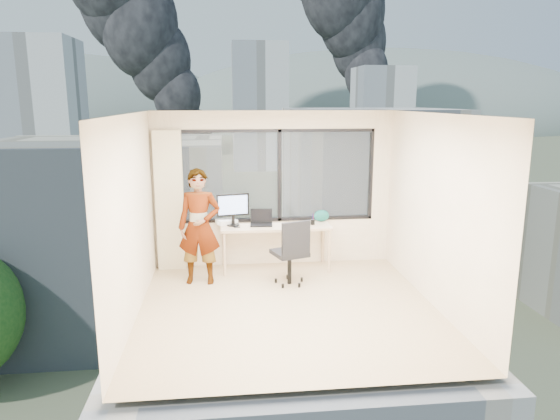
{
  "coord_description": "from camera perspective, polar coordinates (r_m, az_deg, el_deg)",
  "views": [
    {
      "loc": [
        -0.81,
        -6.39,
        2.77
      ],
      "look_at": [
        0.0,
        1.0,
        1.15
      ],
      "focal_mm": 32.5,
      "sensor_mm": 36.0,
      "label": 1
    }
  ],
  "objects": [
    {
      "name": "desk",
      "position": [
        8.43,
        -0.49,
        -4.2
      ],
      "size": [
        1.8,
        0.6,
        0.75
      ],
      "primitive_type": "cube",
      "color": "tan",
      "rests_on": "floor"
    },
    {
      "name": "far_tower_a",
      "position": [
        107.03,
        -25.28,
        9.66
      ],
      "size": [
        14.0,
        14.0,
        28.0
      ],
      "primitive_type": "cube",
      "color": "silver",
      "rests_on": "exterior_ground"
    },
    {
      "name": "tree_b",
      "position": [
        27.72,
        4.52,
        -14.01
      ],
      "size": [
        7.6,
        7.6,
        9.0
      ],
      "primitive_type": null,
      "color": "#1D4B19",
      "rests_on": "exterior_ground"
    },
    {
      "name": "near_bldg_a",
      "position": [
        38.55,
        -18.34,
        -3.02
      ],
      "size": [
        16.0,
        12.0,
        14.0
      ],
      "primitive_type": "cube",
      "color": "beige",
      "rests_on": "exterior_ground"
    },
    {
      "name": "wall_left",
      "position": [
        6.66,
        -16.39,
        -0.96
      ],
      "size": [
        0.01,
        4.0,
        2.6
      ],
      "primitive_type": "cube",
      "color": "beige",
      "rests_on": "ground"
    },
    {
      "name": "hill_a",
      "position": [
        347.87,
        -26.6,
        8.26
      ],
      "size": [
        288.0,
        216.0,
        90.0
      ],
      "primitive_type": "ellipsoid",
      "color": "slate",
      "rests_on": "exterior_ground"
    },
    {
      "name": "handbag",
      "position": [
        8.6,
        4.69,
        -0.64
      ],
      "size": [
        0.27,
        0.16,
        0.2
      ],
      "primitive_type": "ellipsoid",
      "rotation": [
        0.0,
        0.0,
        0.12
      ],
      "color": "#0D504C",
      "rests_on": "desk"
    },
    {
      "name": "laptop",
      "position": [
        8.31,
        -2.12,
        -0.96
      ],
      "size": [
        0.39,
        0.41,
        0.23
      ],
      "primitive_type": null,
      "rotation": [
        0.0,
        0.0,
        -0.08
      ],
      "color": "black",
      "rests_on": "desk"
    },
    {
      "name": "game_console",
      "position": [
        8.48,
        -6.02,
        -1.3
      ],
      "size": [
        0.38,
        0.35,
        0.07
      ],
      "primitive_type": "cube",
      "rotation": [
        0.0,
        0.0,
        0.37
      ],
      "color": "white",
      "rests_on": "desk"
    },
    {
      "name": "floor",
      "position": [
        7.01,
        0.91,
        -10.98
      ],
      "size": [
        4.0,
        4.0,
        0.01
      ],
      "primitive_type": "cube",
      "color": "tan",
      "rests_on": "ground"
    },
    {
      "name": "far_tower_c",
      "position": [
        153.43,
        11.3,
        10.66
      ],
      "size": [
        15.0,
        15.0,
        26.0
      ],
      "primitive_type": "cube",
      "color": "silver",
      "rests_on": "exterior_ground"
    },
    {
      "name": "exterior_ground",
      "position": [
        127.5,
        -5.88,
        4.68
      ],
      "size": [
        400.0,
        400.0,
        0.04
      ],
      "primitive_type": "cube",
      "color": "#515B3D",
      "rests_on": "ground"
    },
    {
      "name": "ceiling",
      "position": [
        6.44,
        0.99,
        10.78
      ],
      "size": [
        4.0,
        4.0,
        0.01
      ],
      "primitive_type": "cube",
      "color": "white",
      "rests_on": "ground"
    },
    {
      "name": "far_tower_d",
      "position": [
        167.31,
        -27.35,
        8.97
      ],
      "size": [
        16.0,
        14.0,
        22.0
      ],
      "primitive_type": "cube",
      "color": "silver",
      "rests_on": "exterior_ground"
    },
    {
      "name": "hill_b",
      "position": [
        342.01,
        11.02,
        9.27
      ],
      "size": [
        300.0,
        220.0,
        96.0
      ],
      "primitive_type": "ellipsoid",
      "color": "slate",
      "rests_on": "exterior_ground"
    },
    {
      "name": "curtain",
      "position": [
        8.47,
        -12.31,
        0.99
      ],
      "size": [
        0.45,
        0.14,
        2.3
      ],
      "primitive_type": "cube",
      "color": "#F3E5BE",
      "rests_on": "floor"
    },
    {
      "name": "smoke_plume_b",
      "position": [
        186.59,
        11.88,
        19.51
      ],
      "size": [
        30.0,
        18.0,
        70.0
      ],
      "primitive_type": null,
      "color": "black",
      "rests_on": "exterior_ground"
    },
    {
      "name": "window_wall",
      "position": [
        8.52,
        -0.4,
        3.9
      ],
      "size": [
        3.3,
        0.16,
        1.55
      ],
      "primitive_type": null,
      "color": "black",
      "rests_on": "ground"
    },
    {
      "name": "person",
      "position": [
        7.78,
        -9.06,
        -1.87
      ],
      "size": [
        0.69,
        0.49,
        1.77
      ],
      "primitive_type": "imported",
      "rotation": [
        0.0,
        0.0,
        -0.11
      ],
      "color": "#2D2D33",
      "rests_on": "floor"
    },
    {
      "name": "wall_front",
      "position": [
        4.7,
        4.03,
        -5.97
      ],
      "size": [
        4.0,
        0.01,
        2.6
      ],
      "primitive_type": "cube",
      "color": "beige",
      "rests_on": "ground"
    },
    {
      "name": "tree_c",
      "position": [
        53.02,
        19.4,
        -1.24
      ],
      "size": [
        8.4,
        8.4,
        10.0
      ],
      "primitive_type": null,
      "color": "#1D4B19",
      "rests_on": "exterior_ground"
    },
    {
      "name": "cellphone",
      "position": [
        8.22,
        -4.88,
        -1.94
      ],
      "size": [
        0.11,
        0.06,
        0.01
      ],
      "primitive_type": "cube",
      "rotation": [
        0.0,
        0.0,
        0.17
      ],
      "color": "black",
      "rests_on": "desk"
    },
    {
      "name": "pen_cup",
      "position": [
        8.38,
        3.7,
        -1.36
      ],
      "size": [
        0.09,
        0.09,
        0.09
      ],
      "primitive_type": "cylinder",
      "rotation": [
        0.0,
        0.0,
        -0.37
      ],
      "color": "black",
      "rests_on": "desk"
    },
    {
      "name": "wall_right",
      "position": [
        7.13,
        17.1,
        -0.15
      ],
      "size": [
        0.01,
        4.0,
        2.6
      ],
      "primitive_type": "cube",
      "color": "beige",
      "rests_on": "ground"
    },
    {
      "name": "far_tower_b",
      "position": [
        126.71,
        -2.33,
        11.49
      ],
      "size": [
        13.0,
        13.0,
        30.0
      ],
      "primitive_type": "cube",
      "color": "silver",
      "rests_on": "exterior_ground"
    },
    {
      "name": "chair",
      "position": [
        7.71,
        1.08,
        -4.63
      ],
      "size": [
        0.68,
        0.68,
        1.05
      ],
      "primitive_type": null,
      "rotation": [
        0.0,
        0.0,
        0.33
      ],
      "color": "black",
      "rests_on": "floor"
    },
    {
      "name": "monitor",
      "position": [
        8.3,
        -5.33,
        0.07
      ],
      "size": [
        0.55,
        0.22,
        0.54
      ],
      "primitive_type": null,
      "rotation": [
        0.0,
        0.0,
        0.19
      ],
      "color": "black",
      "rests_on": "desk"
    },
    {
      "name": "near_bldg_b",
      "position": [
        47.02,
        9.65,
        1.37
      ],
      "size": [
        14.0,
        13.0,
        16.0
      ],
      "primitive_type": "cube",
      "color": "white",
      "rests_on": "exterior_ground"
    }
  ]
}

